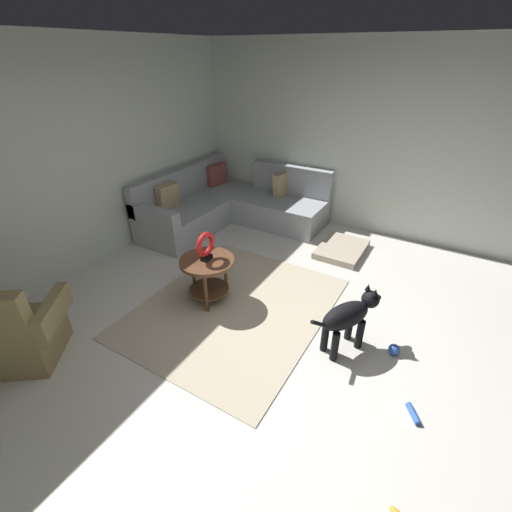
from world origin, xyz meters
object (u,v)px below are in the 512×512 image
object	(u,v)px
torus_sculpture	(206,246)
dog	(349,316)
armchair	(15,334)
side_table	(208,269)
sectional_couch	(230,206)
dog_toy_rope	(413,414)
dog_bed_mat	(342,249)
dog_toy_ball	(394,349)

from	to	relation	value
torus_sculpture	dog	bearing A→B (deg)	-87.70
armchair	side_table	bearing A→B (deg)	23.87
sectional_couch	dog_toy_rope	distance (m)	3.99
sectional_couch	armchair	distance (m)	3.48
dog_bed_mat	sectional_couch	bearing A→B (deg)	89.64
dog_toy_ball	torus_sculpture	bearing A→B (deg)	95.95
sectional_couch	dog_bed_mat	xyz separation A→B (m)	(-0.01, -1.93, -0.25)
armchair	dog	xyz separation A→B (m)	(1.67, -2.50, 0.05)
armchair	dog_toy_ball	distance (m)	3.46
armchair	dog	world-z (taller)	armchair
sectional_couch	side_table	size ratio (longest dim) A/B	3.75
sectional_couch	dog	bearing A→B (deg)	-125.09
dog_bed_mat	dog_toy_rope	size ratio (longest dim) A/B	4.57
side_table	dog_toy_ball	xyz separation A→B (m)	(0.21, -2.02, -0.36)
side_table	torus_sculpture	bearing A→B (deg)	-97.13
torus_sculpture	dog	xyz separation A→B (m)	(0.06, -1.58, -0.33)
sectional_couch	side_table	distance (m)	2.11
armchair	dog_toy_ball	size ratio (longest dim) A/B	9.40
torus_sculpture	dog_bed_mat	bearing A→B (deg)	-27.13
dog_toy_ball	dog_toy_rope	size ratio (longest dim) A/B	0.61
torus_sculpture	side_table	bearing A→B (deg)	82.87
sectional_couch	dog_toy_ball	distance (m)	3.44
dog_bed_mat	dog_toy_ball	size ratio (longest dim) A/B	7.52
armchair	dog_bed_mat	size ratio (longest dim) A/B	1.25
armchair	dog	size ratio (longest dim) A/B	1.30
dog_toy_ball	sectional_couch	bearing A→B (deg)	61.12
armchair	torus_sculpture	distance (m)	1.89
sectional_couch	side_table	xyz separation A→B (m)	(-1.87, -0.98, 0.12)
side_table	dog_bed_mat	xyz separation A→B (m)	(1.85, -0.95, -0.37)
dog	dog_toy_rope	world-z (taller)	dog
dog_bed_mat	dog_toy_ball	world-z (taller)	dog_toy_ball
side_table	dog	distance (m)	1.58
armchair	dog_bed_mat	bearing A→B (deg)	25.20
dog	dog_bed_mat	bearing A→B (deg)	138.33
dog	torus_sculpture	bearing A→B (deg)	-148.79
side_table	dog_toy_ball	bearing A→B (deg)	-84.05
armchair	dog_bed_mat	world-z (taller)	armchair
dog_bed_mat	dog_toy_rope	bearing A→B (deg)	-149.10
dog_bed_mat	side_table	bearing A→B (deg)	152.87
side_table	dog_toy_rope	bearing A→B (deg)	-99.70
armchair	torus_sculpture	bearing A→B (deg)	23.87
side_table	dog_toy_ball	size ratio (longest dim) A/B	5.64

